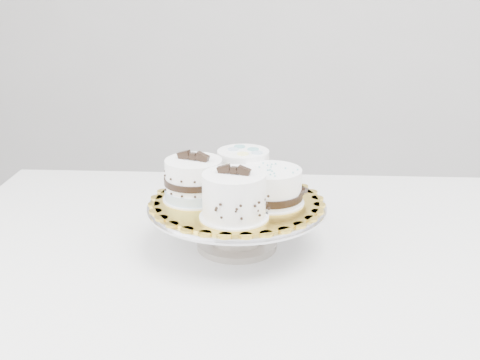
# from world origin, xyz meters

# --- Properties ---
(table) EXTENTS (1.29, 0.90, 0.75)m
(table) POSITION_xyz_m (-0.14, 0.15, 0.68)
(table) COLOR silver
(table) RESTS_ON floor
(cake_stand) EXTENTS (0.33, 0.33, 0.09)m
(cake_stand) POSITION_xyz_m (-0.15, 0.12, 0.81)
(cake_stand) COLOR gray
(cake_stand) RESTS_ON table
(cake_board) EXTENTS (0.36, 0.36, 0.00)m
(cake_board) POSITION_xyz_m (-0.15, 0.12, 0.84)
(cake_board) COLOR gold
(cake_board) RESTS_ON cake_stand
(cake_swirl) EXTENTS (0.13, 0.13, 0.10)m
(cake_swirl) POSITION_xyz_m (-0.15, 0.04, 0.88)
(cake_swirl) COLOR white
(cake_swirl) RESTS_ON cake_board
(cake_banded) EXTENTS (0.13, 0.13, 0.10)m
(cake_banded) POSITION_xyz_m (-0.23, 0.12, 0.88)
(cake_banded) COLOR white
(cake_banded) RESTS_ON cake_board
(cake_dots) EXTENTS (0.13, 0.13, 0.08)m
(cake_dots) POSITION_xyz_m (-0.15, 0.20, 0.88)
(cake_dots) COLOR white
(cake_dots) RESTS_ON cake_board
(cake_ribbon) EXTENTS (0.14, 0.14, 0.07)m
(cake_ribbon) POSITION_xyz_m (-0.09, 0.12, 0.87)
(cake_ribbon) COLOR white
(cake_ribbon) RESTS_ON cake_board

